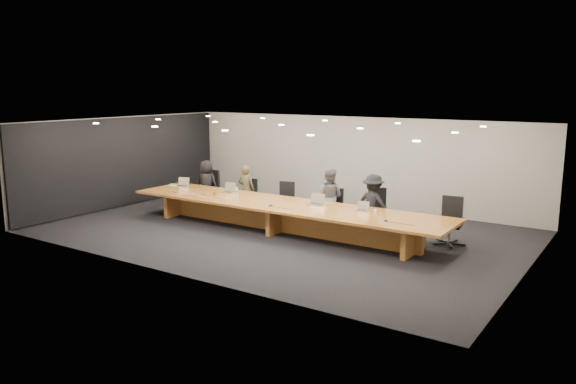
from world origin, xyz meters
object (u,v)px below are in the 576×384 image
object	(u,v)px
person_c	(329,197)
av_box	(176,192)
chair_right	(373,210)
chair_far_right	(450,221)
mic_left	(203,195)
mic_center	(271,205)
mic_right	(386,220)
laptop_d	(316,199)
paper_cup_near	(326,205)
laptop_e	(362,206)
person_b	(246,189)
laptop_a	(182,182)
amber_mug	(215,194)
person_a	(207,184)
chair_mid_left	(285,200)
paper_cup_far	(376,211)
chair_left	(248,196)
person_d	(373,204)
chair_far_left	(208,188)
water_bottle	(237,192)
chair_mid_right	(332,207)
laptop_b	(228,188)
conference_table	(282,212)

from	to	relation	value
person_c	av_box	world-z (taller)	person_c
chair_right	chair_far_right	bearing A→B (deg)	-6.07
mic_left	chair_far_right	bearing A→B (deg)	12.65
mic_center	mic_right	xyz separation A→B (m)	(3.09, 0.12, -0.00)
laptop_d	paper_cup_near	size ratio (longest dim) A/B	4.65
laptop_e	person_b	bearing A→B (deg)	159.06
av_box	laptop_a	bearing A→B (deg)	123.01
laptop_d	amber_mug	world-z (taller)	laptop_d
person_a	person_b	size ratio (longest dim) A/B	1.02
chair_mid_left	av_box	distance (m)	3.12
paper_cup_far	person_c	bearing A→B (deg)	153.34
mic_center	chair_left	bearing A→B (deg)	140.31
chair_left	person_c	world-z (taller)	person_c
chair_mid_left	mic_right	xyz separation A→B (m)	(3.80, -1.57, 0.23)
person_d	paper_cup_far	xyz separation A→B (m)	(0.45, -0.82, 0.02)
mic_center	mic_right	bearing A→B (deg)	2.16
laptop_e	paper_cup_near	world-z (taller)	laptop_e
person_d	paper_cup_near	xyz separation A→B (m)	(-0.93, -0.78, 0.02)
paper_cup_near	mic_left	xyz separation A→B (m)	(-3.57, -0.64, -0.03)
chair_right	mic_right	world-z (taller)	chair_right
chair_far_left	water_bottle	distance (m)	2.26
chair_mid_right	water_bottle	xyz separation A→B (m)	(-2.40, -1.13, 0.34)
chair_mid_right	laptop_a	distance (m)	4.77
chair_far_right	person_a	world-z (taller)	person_a
paper_cup_near	chair_left	bearing A→B (deg)	163.80
laptop_d	mic_left	xyz separation A→B (m)	(-3.28, -0.63, -0.13)
chair_mid_left	person_b	xyz separation A→B (m)	(-1.32, -0.09, 0.20)
av_box	mic_right	size ratio (longest dim) A/B	1.66
person_d	water_bottle	world-z (taller)	person_d
laptop_b	laptop_e	size ratio (longest dim) A/B	1.27
person_a	person_d	size ratio (longest dim) A/B	0.96
person_a	paper_cup_far	bearing A→B (deg)	161.37
chair_mid_left	laptop_a	xyz separation A→B (m)	(-3.15, -0.87, 0.35)
chair_mid_right	paper_cup_far	bearing A→B (deg)	-26.99
chair_far_left	chair_far_right	size ratio (longest dim) A/B	1.00
water_bottle	paper_cup_near	distance (m)	2.77
laptop_a	av_box	size ratio (longest dim) A/B	1.91
chair_left	person_c	size ratio (longest dim) A/B	0.65
person_c	water_bottle	xyz separation A→B (m)	(-2.38, -0.99, 0.07)
conference_table	person_a	distance (m)	3.76
chair_far_left	paper_cup_far	xyz separation A→B (m)	(6.13, -0.95, 0.20)
person_c	mic_left	size ratio (longest dim) A/B	14.31
amber_mug	av_box	xyz separation A→B (m)	(-1.22, -0.27, -0.03)
mic_left	mic_center	distance (m)	2.40
person_a	amber_mug	world-z (taller)	person_a
person_d	laptop_b	xyz separation A→B (m)	(-4.18, -0.74, 0.12)
laptop_a	mic_center	bearing A→B (deg)	-31.35
chair_far_right	laptop_d	bearing A→B (deg)	-173.16
chair_mid_right	av_box	bearing A→B (deg)	-154.01
conference_table	chair_far_left	size ratio (longest dim) A/B	7.63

